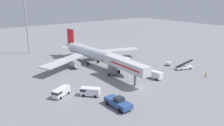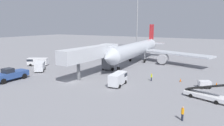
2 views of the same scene
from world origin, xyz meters
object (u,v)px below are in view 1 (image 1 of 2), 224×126
at_px(airplane_at_gate, 94,54).
at_px(pushback_tug, 118,102).
at_px(service_van_outer_left, 154,74).
at_px(jet_bridge, 124,65).
at_px(apron_light_mast, 25,9).
at_px(service_van_far_right, 90,91).
at_px(ground_crew_worker_foreground, 150,68).
at_px(baggage_cart_rear_right, 169,63).
at_px(ground_crew_worker_midground, 206,74).
at_px(service_van_near_center, 61,92).
at_px(safety_cone_alpha, 155,65).
at_px(belt_loader_truck, 184,67).
at_px(safety_cone_bravo, 167,62).

height_order(airplane_at_gate, pushback_tug, airplane_at_gate).
relative_size(airplane_at_gate, service_van_outer_left, 8.41).
height_order(jet_bridge, apron_light_mast, apron_light_mast).
distance_m(service_van_far_right, service_van_outer_left, 22.50).
bearing_deg(apron_light_mast, ground_crew_worker_foreground, -63.74).
xyz_separation_m(baggage_cart_rear_right, ground_crew_worker_midground, (-0.82, -15.18, 0.21)).
relative_size(service_van_near_center, safety_cone_alpha, 8.97).
xyz_separation_m(baggage_cart_rear_right, apron_light_mast, (-34.02, 48.82, 18.33)).
relative_size(airplane_at_gate, pushback_tug, 5.93).
bearing_deg(baggage_cart_rear_right, safety_cone_alpha, 153.99).
bearing_deg(service_van_near_center, airplane_at_gate, 40.24).
xyz_separation_m(jet_bridge, safety_cone_alpha, (18.23, 4.06, -4.51)).
distance_m(airplane_at_gate, apron_light_mast, 37.01).
relative_size(service_van_near_center, service_van_outer_left, 1.12).
bearing_deg(ground_crew_worker_foreground, service_van_outer_left, -126.97).
distance_m(baggage_cart_rear_right, safety_cone_alpha, 5.16).
xyz_separation_m(pushback_tug, service_van_far_right, (-1.75, 9.23, 0.04)).
distance_m(service_van_far_right, ground_crew_worker_foreground, 27.37).
xyz_separation_m(service_van_far_right, baggage_cart_rear_right, (36.78, 5.02, -0.50)).
bearing_deg(airplane_at_gate, ground_crew_worker_foreground, -58.94).
bearing_deg(airplane_at_gate, safety_cone_alpha, -44.08).
xyz_separation_m(service_van_near_center, baggage_cart_rear_right, (42.67, 0.82, -0.47)).
xyz_separation_m(service_van_far_right, service_van_near_center, (-5.90, 4.20, -0.02)).
relative_size(service_van_far_right, baggage_cart_rear_right, 2.06).
xyz_separation_m(service_van_outer_left, ground_crew_worker_midground, (13.48, -9.08, -0.38)).
distance_m(service_van_far_right, apron_light_mast, 56.78).
bearing_deg(pushback_tug, baggage_cart_rear_right, 22.14).
xyz_separation_m(jet_bridge, belt_loader_truck, (23.68, -4.24, -4.06)).
relative_size(belt_loader_truck, baggage_cart_rear_right, 2.76).
distance_m(service_van_outer_left, ground_crew_worker_midground, 16.26).
relative_size(pushback_tug, safety_cone_bravo, 9.60).
relative_size(baggage_cart_rear_right, safety_cone_alpha, 3.78).
distance_m(belt_loader_truck, service_van_outer_left, 15.15).
bearing_deg(airplane_at_gate, pushback_tug, -114.13).
height_order(safety_cone_alpha, apron_light_mast, apron_light_mast).
bearing_deg(safety_cone_alpha, airplane_at_gate, 135.92).
bearing_deg(service_van_outer_left, service_van_near_center, 169.45).
distance_m(belt_loader_truck, service_van_near_center, 43.82).
distance_m(safety_cone_alpha, safety_cone_bravo, 6.47).
bearing_deg(apron_light_mast, safety_cone_alpha, -57.74).
bearing_deg(ground_crew_worker_midground, baggage_cart_rear_right, 86.89).
bearing_deg(ground_crew_worker_foreground, service_van_near_center, -178.87).
bearing_deg(belt_loader_truck, service_van_near_center, 173.16).
distance_m(pushback_tug, safety_cone_bravo, 40.43).
distance_m(service_van_outer_left, ground_crew_worker_foreground, 7.44).
bearing_deg(jet_bridge, safety_cone_alpha, 12.54).
relative_size(safety_cone_bravo, apron_light_mast, 0.03).
distance_m(service_van_far_right, baggage_cart_rear_right, 37.12).
height_order(jet_bridge, ground_crew_worker_foreground, jet_bridge).
relative_size(pushback_tug, ground_crew_worker_foreground, 4.50).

